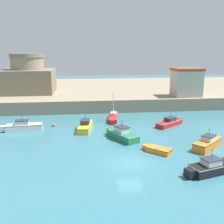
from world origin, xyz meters
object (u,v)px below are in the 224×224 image
at_px(harbor_shed_near_wharf, 186,82).
at_px(mooring_buoy, 54,125).
at_px(sailboat_red_1, 113,117).
at_px(motorboat_black_5, 211,167).
at_px(motorboat_white_0, 23,127).
at_px(motorboat_yellow_3, 85,126).
at_px(motorboat_red_7, 170,122).
at_px(dinghy_orange_6, 158,150).
at_px(motorboat_green_8, 122,134).
at_px(fortress, 28,78).
at_px(motorboat_orange_2, 208,143).

bearing_deg(harbor_shed_near_wharf, mooring_buoy, -156.50).
relative_size(sailboat_red_1, motorboat_black_5, 1.09).
xyz_separation_m(motorboat_white_0, harbor_shed_near_wharf, (29.13, 12.54, 4.56)).
height_order(motorboat_yellow_3, motorboat_red_7, motorboat_yellow_3).
bearing_deg(motorboat_white_0, mooring_buoy, 21.99).
bearing_deg(motorboat_yellow_3, dinghy_orange_6, -51.43).
distance_m(motorboat_green_8, mooring_buoy, 11.67).
relative_size(motorboat_yellow_3, motorboat_red_7, 1.17).
bearing_deg(motorboat_white_0, fortress, 97.71).
relative_size(sailboat_red_1, motorboat_green_8, 1.07).
xyz_separation_m(sailboat_red_1, motorboat_red_7, (8.12, -4.43, 0.03)).
relative_size(dinghy_orange_6, motorboat_red_7, 0.61).
bearing_deg(motorboat_orange_2, motorboat_black_5, -114.26).
relative_size(motorboat_orange_2, dinghy_orange_6, 1.52).
bearing_deg(motorboat_red_7, sailboat_red_1, 151.42).
bearing_deg(mooring_buoy, motorboat_orange_2, -31.30).
xyz_separation_m(motorboat_white_0, sailboat_red_1, (13.56, 4.45, -0.12)).
distance_m(motorboat_yellow_3, dinghy_orange_6, 12.66).
relative_size(motorboat_black_5, motorboat_green_8, 0.98).
relative_size(motorboat_orange_2, harbor_shed_near_wharf, 0.86).
distance_m(motorboat_white_0, motorboat_orange_2, 24.92).
height_order(motorboat_orange_2, motorboat_yellow_3, motorboat_orange_2).
height_order(motorboat_white_0, sailboat_red_1, sailboat_red_1).
xyz_separation_m(dinghy_orange_6, motorboat_green_8, (-3.27, 5.02, 0.31)).
bearing_deg(motorboat_green_8, fortress, 121.64).
bearing_deg(motorboat_white_0, harbor_shed_near_wharf, 23.29).
bearing_deg(motorboat_black_5, harbor_shed_near_wharf, 72.49).
distance_m(motorboat_white_0, fortress, 21.97).
bearing_deg(mooring_buoy, fortress, 109.68).
bearing_deg(motorboat_orange_2, harbor_shed_near_wharf, 74.47).
xyz_separation_m(motorboat_yellow_3, fortress, (-11.72, 21.64, 4.96)).
bearing_deg(fortress, mooring_buoy, -70.32).
xyz_separation_m(motorboat_red_7, harbor_shed_near_wharf, (7.45, 12.51, 4.66)).
relative_size(dinghy_orange_6, mooring_buoy, 7.05).
bearing_deg(dinghy_orange_6, motorboat_red_7, 64.51).
relative_size(motorboat_green_8, harbor_shed_near_wharf, 0.98).
relative_size(mooring_buoy, harbor_shed_near_wharf, 0.08).
bearing_deg(motorboat_white_0, sailboat_red_1, 18.18).
xyz_separation_m(motorboat_white_0, motorboat_orange_2, (22.93, -9.77, 0.01)).
bearing_deg(motorboat_red_7, motorboat_white_0, -179.93).
bearing_deg(motorboat_black_5, motorboat_orange_2, 65.74).
xyz_separation_m(motorboat_orange_2, harbor_shed_near_wharf, (6.20, 22.31, 4.55)).
bearing_deg(fortress, motorboat_green_8, -58.36).
bearing_deg(motorboat_red_7, motorboat_black_5, -95.51).
height_order(motorboat_red_7, motorboat_green_8, motorboat_green_8).
bearing_deg(motorboat_yellow_3, mooring_buoy, 156.16).
relative_size(motorboat_orange_2, motorboat_green_8, 0.88).
bearing_deg(motorboat_red_7, fortress, 139.20).
distance_m(motorboat_yellow_3, motorboat_black_5, 19.20).
height_order(dinghy_orange_6, motorboat_green_8, motorboat_green_8).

